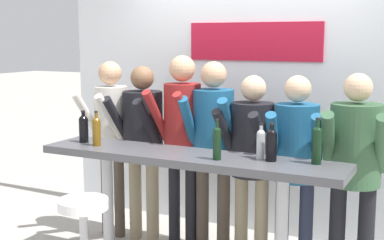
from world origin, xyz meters
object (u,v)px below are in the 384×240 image
person_right (296,153)px  wine_bottle_1 (96,130)px  bar_stool (84,233)px  person_center_right (252,149)px  wine_bottle_2 (271,143)px  wine_bottle_5 (261,142)px  person_far_right (355,157)px  person_center (213,137)px  person_center_left (182,130)px  wine_bottle_0 (84,127)px  person_left (142,135)px  tasting_table (188,177)px  person_far_left (111,128)px  wine_bottle_3 (217,141)px  wine_bottle_4 (317,143)px

person_right → wine_bottle_1: person_right is taller
bar_stool → person_center_right: 1.49m
wine_bottle_2 → wine_bottle_5: 0.11m
person_far_right → person_center: bearing=172.4°
person_center_left → person_center: person_center_left is taller
person_center_right → wine_bottle_0: size_ratio=5.86×
person_left → wine_bottle_2: size_ratio=5.94×
tasting_table → bar_stool: 0.87m
person_left → wine_bottle_1: 0.63m
person_far_left → person_far_right: size_ratio=1.03×
tasting_table → person_far_right: bearing=25.0°
tasting_table → person_center: size_ratio=1.43×
person_far_left → wine_bottle_2: person_far_left is taller
person_far_left → wine_bottle_5: person_far_left is taller
wine_bottle_5 → person_center: bearing=142.3°
wine_bottle_3 → person_right: bearing=54.8°
person_center_left → wine_bottle_3: bearing=-40.5°
person_far_right → wine_bottle_3: person_far_right is taller
wine_bottle_3 → wine_bottle_5: wine_bottle_3 is taller
tasting_table → wine_bottle_2: size_ratio=8.75×
person_center_left → person_center: (0.29, 0.01, -0.04)m
person_right → wine_bottle_3: 0.74m
bar_stool → person_center: 1.37m
wine_bottle_1 → person_center_right: bearing=27.1°
person_center → wine_bottle_1: (-0.77, -0.60, 0.09)m
person_center_right → person_left: bearing=-172.5°
bar_stool → person_left: size_ratio=0.46×
person_center_right → wine_bottle_5: (0.22, -0.42, 0.15)m
bar_stool → wine_bottle_2: wine_bottle_2 is taller
wine_bottle_4 → person_far_right: bearing=65.7°
wine_bottle_1 → wine_bottle_2: (1.45, 0.11, -0.00)m
wine_bottle_2 → wine_bottle_4: (0.31, 0.06, 0.02)m
person_center → wine_bottle_2: person_center is taller
person_center_left → person_right: 1.03m
person_far_left → person_center_left: (0.76, -0.01, 0.04)m
person_far_left → wine_bottle_5: size_ratio=6.47×
wine_bottle_2 → wine_bottle_4: bearing=10.1°
person_far_left → person_left: bearing=9.1°
person_center → wine_bottle_0: bearing=-157.9°
person_left → person_far_right: bearing=4.8°
person_right → person_far_left: bearing=168.4°
person_center_left → wine_bottle_0: size_ratio=6.42×
person_center → wine_bottle_3: size_ratio=5.69×
person_right → wine_bottle_1: 1.61m
wine_bottle_0 → wine_bottle_4: 1.94m
person_left → wine_bottle_3: 1.22m
tasting_table → wine_bottle_5: bearing=10.6°
person_center_left → wine_bottle_5: 0.98m
person_far_right → wine_bottle_2: (-0.50, -0.48, 0.14)m
person_right → person_center_left: bearing=168.2°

